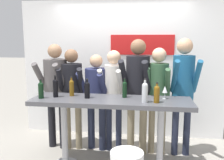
{
  "coord_description": "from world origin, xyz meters",
  "views": [
    {
      "loc": [
        0.48,
        -3.31,
        1.83
      ],
      "look_at": [
        0.0,
        0.09,
        1.27
      ],
      "focal_mm": 40.0,
      "sensor_mm": 36.0,
      "label": 1
    }
  ],
  "objects_px": {
    "person_center_left": "(96,92)",
    "wine_bottle_6": "(157,93)",
    "tasting_table": "(111,110)",
    "person_center_right": "(137,84)",
    "wine_bottle_0": "(55,87)",
    "wine_bottle_5": "(41,89)",
    "wine_bottle_2": "(72,87)",
    "wine_bottle_1": "(125,89)",
    "person_far_left": "(56,85)",
    "person_right": "(158,89)",
    "person_far_right": "(183,83)",
    "wine_glass_0": "(165,90)",
    "wine_bottle_3": "(87,89)",
    "wine_bottle_4": "(145,91)",
    "person_left": "(72,88)",
    "person_center": "(114,89)"
  },
  "relations": [
    {
      "from": "person_center_left",
      "to": "wine_bottle_6",
      "type": "relative_size",
      "value": 5.93
    },
    {
      "from": "tasting_table",
      "to": "person_center_right",
      "type": "bearing_deg",
      "value": 58.04
    },
    {
      "from": "wine_bottle_0",
      "to": "wine_bottle_5",
      "type": "xyz_separation_m",
      "value": [
        -0.17,
        -0.1,
        -0.02
      ]
    },
    {
      "from": "person_center_right",
      "to": "wine_bottle_0",
      "type": "distance_m",
      "value": 1.26
    },
    {
      "from": "wine_bottle_0",
      "to": "wine_bottle_2",
      "type": "relative_size",
      "value": 1.1
    },
    {
      "from": "tasting_table",
      "to": "wine_bottle_0",
      "type": "bearing_deg",
      "value": 179.34
    },
    {
      "from": "wine_bottle_1",
      "to": "person_center_left",
      "type": "bearing_deg",
      "value": 137.2
    },
    {
      "from": "person_far_left",
      "to": "person_right",
      "type": "bearing_deg",
      "value": 8.47
    },
    {
      "from": "wine_bottle_5",
      "to": "wine_bottle_6",
      "type": "height_order",
      "value": "wine_bottle_5"
    },
    {
      "from": "person_far_right",
      "to": "wine_bottle_1",
      "type": "distance_m",
      "value": 0.97
    },
    {
      "from": "person_right",
      "to": "wine_bottle_1",
      "type": "height_order",
      "value": "person_right"
    },
    {
      "from": "wine_glass_0",
      "to": "wine_bottle_3",
      "type": "bearing_deg",
      "value": -173.94
    },
    {
      "from": "person_center_right",
      "to": "wine_bottle_3",
      "type": "distance_m",
      "value": 0.86
    },
    {
      "from": "wine_bottle_0",
      "to": "wine_bottle_4",
      "type": "height_order",
      "value": "wine_bottle_4"
    },
    {
      "from": "person_far_left",
      "to": "wine_bottle_5",
      "type": "xyz_separation_m",
      "value": [
        0.04,
        -0.66,
        0.06
      ]
    },
    {
      "from": "person_left",
      "to": "person_far_right",
      "type": "distance_m",
      "value": 1.76
    },
    {
      "from": "person_left",
      "to": "wine_glass_0",
      "type": "relative_size",
      "value": 9.47
    },
    {
      "from": "person_right",
      "to": "wine_bottle_6",
      "type": "distance_m",
      "value": 0.68
    },
    {
      "from": "person_right",
      "to": "person_far_right",
      "type": "bearing_deg",
      "value": 7.2
    },
    {
      "from": "person_center",
      "to": "wine_bottle_2",
      "type": "distance_m",
      "value": 0.73
    },
    {
      "from": "wine_bottle_2",
      "to": "wine_bottle_6",
      "type": "xyz_separation_m",
      "value": [
        1.2,
        -0.23,
        -0.0
      ]
    },
    {
      "from": "wine_bottle_2",
      "to": "wine_glass_0",
      "type": "relative_size",
      "value": 1.61
    },
    {
      "from": "wine_bottle_0",
      "to": "wine_bottle_3",
      "type": "bearing_deg",
      "value": -0.48
    },
    {
      "from": "person_right",
      "to": "wine_glass_0",
      "type": "bearing_deg",
      "value": -74.56
    },
    {
      "from": "tasting_table",
      "to": "wine_bottle_2",
      "type": "bearing_deg",
      "value": 169.49
    },
    {
      "from": "person_center_right",
      "to": "wine_bottle_2",
      "type": "bearing_deg",
      "value": -144.03
    },
    {
      "from": "person_center",
      "to": "person_center_left",
      "type": "bearing_deg",
      "value": -177.14
    },
    {
      "from": "person_left",
      "to": "person_center",
      "type": "height_order",
      "value": "person_left"
    },
    {
      "from": "person_far_left",
      "to": "wine_bottle_3",
      "type": "xyz_separation_m",
      "value": [
        0.67,
        -0.56,
        0.06
      ]
    },
    {
      "from": "person_far_right",
      "to": "tasting_table",
      "type": "bearing_deg",
      "value": -154.57
    },
    {
      "from": "wine_bottle_4",
      "to": "wine_bottle_5",
      "type": "height_order",
      "value": "wine_bottle_4"
    },
    {
      "from": "person_center_left",
      "to": "wine_bottle_2",
      "type": "height_order",
      "value": "person_center_left"
    },
    {
      "from": "person_right",
      "to": "wine_bottle_3",
      "type": "distance_m",
      "value": 1.14
    },
    {
      "from": "person_center",
      "to": "person_left",
      "type": "bearing_deg",
      "value": -171.95
    },
    {
      "from": "person_far_right",
      "to": "wine_bottle_0",
      "type": "distance_m",
      "value": 1.91
    },
    {
      "from": "person_center",
      "to": "wine_bottle_4",
      "type": "bearing_deg",
      "value": -47.79
    },
    {
      "from": "wine_bottle_1",
      "to": "wine_bottle_3",
      "type": "relative_size",
      "value": 1.02
    },
    {
      "from": "wine_bottle_2",
      "to": "wine_bottle_3",
      "type": "xyz_separation_m",
      "value": [
        0.26,
        -0.1,
        -0.0
      ]
    },
    {
      "from": "wine_bottle_3",
      "to": "wine_bottle_5",
      "type": "xyz_separation_m",
      "value": [
        -0.63,
        -0.1,
        -0.0
      ]
    },
    {
      "from": "wine_bottle_5",
      "to": "wine_glass_0",
      "type": "height_order",
      "value": "wine_bottle_5"
    },
    {
      "from": "person_left",
      "to": "person_center_left",
      "type": "height_order",
      "value": "person_left"
    },
    {
      "from": "wine_bottle_1",
      "to": "wine_bottle_4",
      "type": "distance_m",
      "value": 0.38
    },
    {
      "from": "person_far_right",
      "to": "wine_bottle_6",
      "type": "xyz_separation_m",
      "value": [
        -0.42,
        -0.68,
        -0.02
      ]
    },
    {
      "from": "person_center_right",
      "to": "wine_bottle_6",
      "type": "relative_size",
      "value": 6.84
    },
    {
      "from": "person_center_left",
      "to": "wine_glass_0",
      "type": "bearing_deg",
      "value": -13.1
    },
    {
      "from": "wine_bottle_1",
      "to": "wine_bottle_2",
      "type": "height_order",
      "value": "wine_bottle_2"
    },
    {
      "from": "person_far_right",
      "to": "wine_bottle_3",
      "type": "height_order",
      "value": "person_far_right"
    },
    {
      "from": "person_center_right",
      "to": "person_far_right",
      "type": "height_order",
      "value": "person_far_right"
    },
    {
      "from": "wine_bottle_0",
      "to": "wine_bottle_6",
      "type": "relative_size",
      "value": 1.17
    },
    {
      "from": "wine_bottle_4",
      "to": "person_center",
      "type": "bearing_deg",
      "value": 125.68
    }
  ]
}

